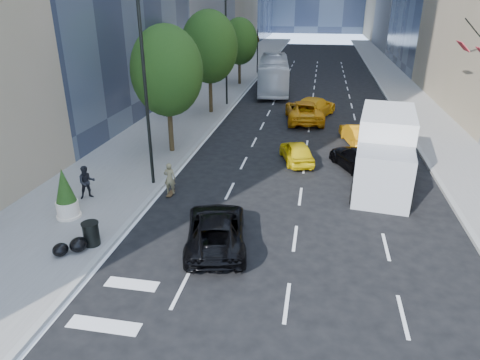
% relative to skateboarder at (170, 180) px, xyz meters
% --- Properties ---
extents(ground, '(160.00, 160.00, 0.00)m').
position_rel_skateboarder_xyz_m(ground, '(5.24, -3.00, -0.78)').
color(ground, black).
rests_on(ground, ground).
extents(sidewalk_left, '(6.00, 120.00, 0.15)m').
position_rel_skateboarder_xyz_m(sidewalk_left, '(-3.76, 27.00, -0.71)').
color(sidewalk_left, slate).
rests_on(sidewalk_left, ground).
extents(sidewalk_right, '(4.00, 120.00, 0.15)m').
position_rel_skateboarder_xyz_m(sidewalk_right, '(15.24, 27.00, -0.71)').
color(sidewalk_right, slate).
rests_on(sidewalk_right, ground).
extents(lamp_near, '(2.13, 0.22, 10.00)m').
position_rel_skateboarder_xyz_m(lamp_near, '(-1.09, 1.00, 5.03)').
color(lamp_near, black).
rests_on(lamp_near, sidewalk_left).
extents(lamp_far, '(2.13, 0.22, 10.00)m').
position_rel_skateboarder_xyz_m(lamp_far, '(-1.09, 19.00, 5.03)').
color(lamp_far, black).
rests_on(lamp_far, sidewalk_left).
extents(tree_near, '(4.20, 4.20, 7.46)m').
position_rel_skateboarder_xyz_m(tree_near, '(-1.96, 6.00, 4.19)').
color(tree_near, black).
rests_on(tree_near, sidewalk_left).
extents(tree_mid, '(4.50, 4.50, 7.99)m').
position_rel_skateboarder_xyz_m(tree_mid, '(-1.96, 16.00, 4.53)').
color(tree_mid, black).
rests_on(tree_mid, sidewalk_left).
extents(tree_far, '(3.90, 3.90, 6.92)m').
position_rel_skateboarder_xyz_m(tree_far, '(-1.96, 29.00, 3.84)').
color(tree_far, black).
rests_on(tree_far, sidewalk_left).
extents(traffic_signal, '(2.48, 0.53, 5.20)m').
position_rel_skateboarder_xyz_m(traffic_signal, '(-1.16, 37.00, 3.45)').
color(traffic_signal, black).
rests_on(traffic_signal, sidewalk_left).
extents(skateboarder, '(0.59, 0.41, 1.56)m').
position_rel_skateboarder_xyz_m(skateboarder, '(0.00, 0.00, 0.00)').
color(skateboarder, olive).
rests_on(skateboarder, ground).
extents(black_sedan_lincoln, '(3.15, 5.12, 1.33)m').
position_rel_skateboarder_xyz_m(black_sedan_lincoln, '(3.24, -4.00, -0.12)').
color(black_sedan_lincoln, black).
rests_on(black_sedan_lincoln, ground).
extents(black_sedan_mercedes, '(3.64, 5.07, 1.36)m').
position_rel_skateboarder_xyz_m(black_sedan_mercedes, '(9.24, 5.00, -0.10)').
color(black_sedan_mercedes, black).
rests_on(black_sedan_mercedes, ground).
extents(taxi_a, '(2.47, 3.99, 1.27)m').
position_rel_skateboarder_xyz_m(taxi_a, '(5.74, 5.74, -0.15)').
color(taxi_a, gold).
rests_on(taxi_a, ground).
extents(taxi_b, '(2.28, 4.24, 1.33)m').
position_rel_skateboarder_xyz_m(taxi_b, '(9.44, 9.93, -0.12)').
color(taxi_b, orange).
rests_on(taxi_b, ground).
extents(taxi_c, '(3.39, 6.07, 1.61)m').
position_rel_skateboarder_xyz_m(taxi_c, '(5.74, 15.00, 0.02)').
color(taxi_c, orange).
rests_on(taxi_c, ground).
extents(taxi_d, '(3.89, 6.09, 1.64)m').
position_rel_skateboarder_xyz_m(taxi_d, '(6.44, 16.31, 0.04)').
color(taxi_d, '#EBA30C').
rests_on(taxi_d, ground).
extents(city_bus, '(4.13, 12.43, 3.40)m').
position_rel_skateboarder_xyz_m(city_bus, '(2.04, 26.65, 0.92)').
color(city_bus, silver).
rests_on(city_bus, ground).
extents(box_truck, '(3.56, 7.60, 3.50)m').
position_rel_skateboarder_xyz_m(box_truck, '(10.28, 3.68, 1.00)').
color(box_truck, silver).
rests_on(box_truck, ground).
extents(pedestrian_a, '(0.98, 0.94, 1.60)m').
position_rel_skateboarder_xyz_m(pedestrian_a, '(-3.60, -1.28, 0.17)').
color(pedestrian_a, black).
rests_on(pedestrian_a, sidewalk_left).
extents(pedestrian_b, '(1.14, 0.80, 1.80)m').
position_rel_skateboarder_xyz_m(pedestrian_b, '(-5.13, 13.84, 0.27)').
color(pedestrian_b, black).
rests_on(pedestrian_b, sidewalk_left).
extents(trash_can, '(0.60, 0.60, 0.90)m').
position_rel_skateboarder_xyz_m(trash_can, '(-1.36, -5.12, -0.18)').
color(trash_can, black).
rests_on(trash_can, sidewalk_left).
extents(planter_shrub, '(0.93, 0.93, 2.24)m').
position_rel_skateboarder_xyz_m(planter_shrub, '(-3.48, -3.21, 0.43)').
color(planter_shrub, '#EEDFC6').
rests_on(planter_shrub, sidewalk_left).
extents(garbage_bags, '(1.09, 1.05, 0.54)m').
position_rel_skateboarder_xyz_m(garbage_bags, '(-1.83, -5.78, -0.37)').
color(garbage_bags, black).
rests_on(garbage_bags, sidewalk_left).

